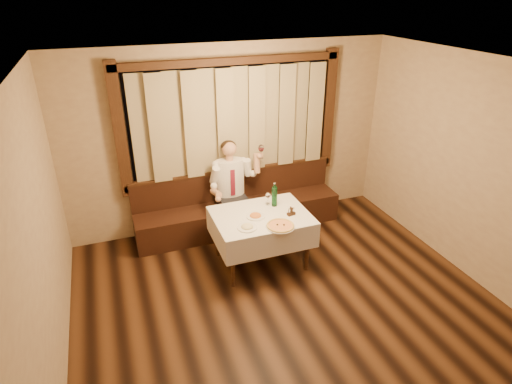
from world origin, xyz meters
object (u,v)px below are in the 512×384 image
object	(u,v)px
banquette	(238,210)
pasta_red	(255,214)
dining_table	(261,222)
seated_man	(232,182)
pizza	(280,226)
pasta_cream	(247,226)
cruet_caddy	(291,212)
green_bottle	(274,196)

from	to	relation	value
banquette	pasta_red	bearing A→B (deg)	-94.91
dining_table	seated_man	xyz separation A→B (m)	(-0.11, 0.93, 0.19)
seated_man	dining_table	bearing A→B (deg)	-83.09
pizza	pasta_cream	bearing A→B (deg)	163.33
banquette	cruet_caddy	bearing A→B (deg)	-72.34
pizza	pasta_red	world-z (taller)	pasta_red
pasta_red	seated_man	distance (m)	0.96
pizza	green_bottle	distance (m)	0.59
pasta_red	cruet_caddy	bearing A→B (deg)	-14.02
pasta_cream	seated_man	size ratio (longest dim) A/B	0.17
banquette	green_bottle	bearing A→B (deg)	-72.77
dining_table	green_bottle	world-z (taller)	green_bottle
dining_table	pasta_red	distance (m)	0.17
banquette	pasta_cream	size ratio (longest dim) A/B	12.66
pasta_red	seated_man	size ratio (longest dim) A/B	0.17
pasta_red	dining_table	bearing A→B (deg)	16.54
seated_man	cruet_caddy	bearing A→B (deg)	-65.76
cruet_caddy	seated_man	world-z (taller)	seated_man
green_bottle	pizza	bearing A→B (deg)	-104.60
green_bottle	cruet_caddy	bearing A→B (deg)	-71.23
dining_table	banquette	bearing A→B (deg)	90.00
seated_man	pasta_red	bearing A→B (deg)	-88.65
green_bottle	cruet_caddy	size ratio (longest dim) A/B	2.97
banquette	seated_man	size ratio (longest dim) A/B	2.19
banquette	pasta_red	world-z (taller)	banquette
cruet_caddy	pizza	bearing A→B (deg)	-146.20
pasta_red	pasta_cream	size ratio (longest dim) A/B	0.98
pasta_red	pasta_cream	bearing A→B (deg)	-129.96
banquette	pizza	world-z (taller)	banquette
cruet_caddy	seated_man	bearing A→B (deg)	105.06
pasta_cream	green_bottle	distance (m)	0.71
dining_table	cruet_caddy	distance (m)	0.42
banquette	pasta_cream	xyz separation A→B (m)	(-0.29, -1.28, 0.48)
dining_table	pasta_cream	size ratio (longest dim) A/B	5.02
dining_table	pasta_cream	distance (m)	0.41
pizza	cruet_caddy	xyz separation A→B (m)	(0.26, 0.24, 0.02)
dining_table	pasta_cream	world-z (taller)	pasta_cream
green_bottle	pasta_red	bearing A→B (deg)	-149.58
pasta_red	pasta_cream	distance (m)	0.30
banquette	cruet_caddy	distance (m)	1.32
banquette	seated_man	xyz separation A→B (m)	(-0.11, -0.09, 0.53)
dining_table	seated_man	world-z (taller)	seated_man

